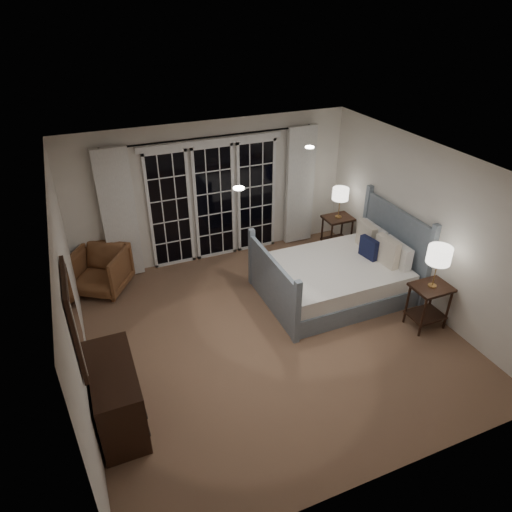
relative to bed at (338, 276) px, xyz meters
name	(u,v)px	position (x,y,z in m)	size (l,w,h in m)	color
floor	(271,333)	(-1.41, -0.52, -0.33)	(5.00, 5.00, 0.00)	brown
ceiling	(274,168)	(-1.41, -0.52, 2.17)	(5.00, 5.00, 0.00)	silver
wall_left	(72,303)	(-3.91, -0.52, 0.92)	(0.02, 5.00, 2.50)	white
wall_right	(424,226)	(1.09, -0.52, 0.92)	(0.02, 5.00, 2.50)	white
wall_back	(213,192)	(-1.41, 1.98, 0.92)	(5.00, 0.02, 2.50)	white
wall_front	(390,393)	(-1.41, -3.02, 0.92)	(5.00, 0.02, 2.50)	white
french_doors	(214,201)	(-1.41, 1.94, 0.76)	(2.50, 0.04, 2.20)	black
curtain_rod	(212,137)	(-1.41, 1.88, 1.92)	(0.03, 0.03, 3.50)	black
curtain_left	(119,215)	(-3.06, 1.86, 0.82)	(0.55, 0.10, 2.25)	white
curtain_right	(300,186)	(0.24, 1.86, 0.82)	(0.55, 0.10, 2.25)	white
downlight_a	(310,147)	(-0.61, 0.08, 2.16)	(0.12, 0.12, 0.01)	white
downlight_b	(239,188)	(-2.01, -0.92, 2.16)	(0.12, 0.12, 0.01)	white
bed	(338,276)	(0.00, 0.00, 0.00)	(2.26, 1.63, 1.32)	gray
nightstand_left	(429,300)	(0.76, -1.23, 0.13)	(0.54, 0.43, 0.70)	black
nightstand_right	(337,228)	(0.75, 1.27, 0.12)	(0.52, 0.42, 0.68)	black
lamp_left	(439,255)	(0.76, -1.23, 0.87)	(0.33, 0.33, 0.63)	#AA7F44
lamp_right	(340,194)	(0.75, 1.27, 0.80)	(0.30, 0.30, 0.57)	#AA7F44
armchair	(101,270)	(-3.51, 1.58, 0.04)	(0.79, 0.81, 0.74)	brown
dresser	(117,395)	(-3.64, -1.27, 0.07)	(0.49, 1.15, 0.81)	black
mirror	(74,319)	(-3.88, -1.27, 1.22)	(0.05, 0.85, 1.00)	black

